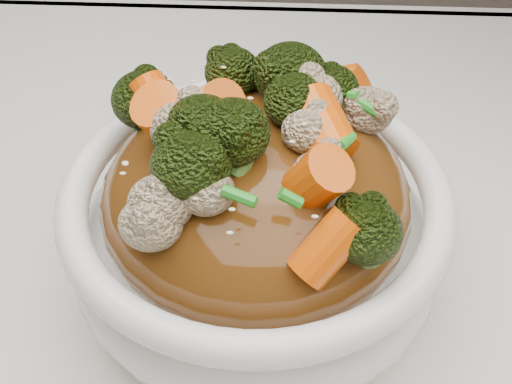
# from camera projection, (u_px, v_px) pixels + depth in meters

# --- Properties ---
(tablecloth) EXTENTS (1.20, 0.80, 0.04)m
(tablecloth) POSITION_uv_depth(u_px,v_px,m) (253.00, 308.00, 0.41)
(tablecloth) COLOR silver
(tablecloth) RESTS_ON dining_table
(bowl) EXTENTS (0.27, 0.27, 0.09)m
(bowl) POSITION_uv_depth(u_px,v_px,m) (256.00, 231.00, 0.37)
(bowl) COLOR white
(bowl) RESTS_ON tablecloth
(sauce_base) EXTENTS (0.21, 0.21, 0.10)m
(sauce_base) POSITION_uv_depth(u_px,v_px,m) (256.00, 196.00, 0.35)
(sauce_base) COLOR #562F0E
(sauce_base) RESTS_ON bowl
(carrots) EXTENTS (0.21, 0.21, 0.05)m
(carrots) POSITION_uv_depth(u_px,v_px,m) (256.00, 104.00, 0.31)
(carrots) COLOR #E95807
(carrots) RESTS_ON sauce_base
(broccoli) EXTENTS (0.21, 0.21, 0.05)m
(broccoli) POSITION_uv_depth(u_px,v_px,m) (256.00, 106.00, 0.31)
(broccoli) COLOR black
(broccoli) RESTS_ON sauce_base
(cauliflower) EXTENTS (0.21, 0.21, 0.04)m
(cauliflower) POSITION_uv_depth(u_px,v_px,m) (256.00, 109.00, 0.31)
(cauliflower) COLOR tan
(cauliflower) RESTS_ON sauce_base
(scallions) EXTENTS (0.16, 0.16, 0.02)m
(scallions) POSITION_uv_depth(u_px,v_px,m) (256.00, 103.00, 0.31)
(scallions) COLOR #238F21
(scallions) RESTS_ON sauce_base
(sesame_seeds) EXTENTS (0.19, 0.19, 0.01)m
(sesame_seeds) POSITION_uv_depth(u_px,v_px,m) (256.00, 103.00, 0.31)
(sesame_seeds) COLOR beige
(sesame_seeds) RESTS_ON sauce_base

